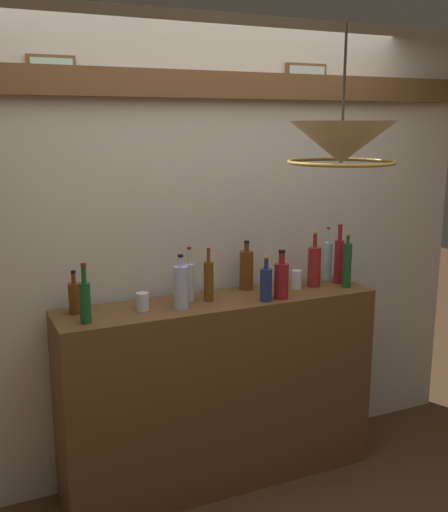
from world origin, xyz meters
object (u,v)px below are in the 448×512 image
Objects in this scene: glass_tumbler_rocks at (296,279)px; liquor_bottle_rye at (190,281)px; liquor_bottle_rum at (327,260)px; liquor_bottle_port at (314,266)px; liquor_bottle_vermouth at (181,286)px; liquor_bottle_mezcal at (266,284)px; liquor_bottle_tequila at (85,300)px; liquor_bottle_bourbon at (74,297)px; liquor_bottle_whiskey at (281,279)px; liquor_bottle_gin at (339,260)px; liquor_bottle_amaro at (246,269)px; glass_tumbler_highball at (143,302)px; liquor_bottle_brandy at (209,281)px; pendant_lamp at (342,144)px; liquor_bottle_scotch at (347,265)px.

liquor_bottle_rye is at bearing 177.75° from glass_tumbler_rocks.
liquor_bottle_port reaches higher than liquor_bottle_rum.
liquor_bottle_mezcal is (0.45, -0.07, -0.02)m from liquor_bottle_vermouth.
liquor_bottle_rum is 0.30m from glass_tumbler_rocks.
liquor_bottle_bourbon is at bearing 96.34° from liquor_bottle_tequila.
liquor_bottle_rye is (-0.37, 0.17, 0.02)m from liquor_bottle_mezcal.
liquor_bottle_rye is at bearing -175.58° from liquor_bottle_rum.
liquor_bottle_rum is at bearing 4.42° from liquor_bottle_rye.
liquor_bottle_whiskey reaches higher than liquor_bottle_mezcal.
liquor_bottle_tequila is 0.17m from liquor_bottle_bourbon.
liquor_bottle_rye is (-0.93, 0.02, -0.03)m from liquor_bottle_gin.
liquor_bottle_rum is 1.10× the size of liquor_bottle_rye.
liquor_bottle_rum is 0.54m from liquor_bottle_amaro.
liquor_bottle_port is 0.33m from liquor_bottle_whiskey.
liquor_bottle_tequila is at bearing -165.56° from glass_tumbler_highball.
liquor_bottle_mezcal is at bearing -92.32° from liquor_bottle_amaro.
glass_tumbler_rocks is at bearing 2.04° from glass_tumbler_highball.
liquor_bottle_rye is at bearing 48.78° from liquor_bottle_vermouth.
liquor_bottle_brandy is at bearing -178.27° from liquor_bottle_gin.
pendant_lamp is (-0.03, -0.55, 0.73)m from liquor_bottle_whiskey.
liquor_bottle_vermouth is at bearing -11.40° from glass_tumbler_highball.
liquor_bottle_rum is 1.16m from pendant_lamp.
liquor_bottle_bourbon is 2.07× the size of glass_tumbler_rocks.
liquor_bottle_amaro is 0.98× the size of liquor_bottle_brandy.
liquor_bottle_whiskey is (-0.30, -0.14, -0.02)m from liquor_bottle_port.
pendant_lamp reaches higher than glass_tumbler_highball.
liquor_bottle_rum reaches higher than liquor_bottle_mezcal.
liquor_bottle_rum reaches higher than liquor_bottle_whiskey.
liquor_bottle_rum is 1.46× the size of liquor_bottle_bourbon.
liquor_bottle_tequila is 0.60m from liquor_bottle_rye.
liquor_bottle_amaro is at bearing 23.82° from liquor_bottle_brandy.
glass_tumbler_rocks is (0.55, 0.02, -0.06)m from liquor_bottle_brandy.
glass_tumbler_highball is (-0.19, 0.04, -0.07)m from liquor_bottle_vermouth.
liquor_bottle_rum reaches higher than liquor_bottle_scotch.
liquor_bottle_tequila reaches higher than liquor_bottle_vermouth.
glass_tumbler_rocks is (-0.28, 0.09, -0.08)m from liquor_bottle_scotch.
liquor_bottle_gin is 0.84m from liquor_bottle_brandy.
liquor_bottle_port is (0.38, -0.10, 0.01)m from liquor_bottle_amaro.
liquor_bottle_vermouth is at bearing 130.23° from pendant_lamp.
liquor_bottle_rye is 0.49m from liquor_bottle_whiskey.
liquor_bottle_rum is 0.92× the size of liquor_bottle_gin.
liquor_bottle_tequila is 0.90× the size of liquor_bottle_port.
liquor_bottle_amaro is 2.64× the size of glass_tumbler_rocks.
liquor_bottle_brandy is at bearing -177.85° from glass_tumbler_rocks.
pendant_lamp is (-0.50, -0.69, 0.70)m from liquor_bottle_gin.
liquor_bottle_scotch is 1.53m from liquor_bottle_bourbon.
liquor_bottle_brandy is 1.31× the size of liquor_bottle_bourbon.
liquor_bottle_tequila is at bearing -175.46° from liquor_bottle_vermouth.
pendant_lamp is (-0.48, -0.78, 0.72)m from liquor_bottle_rum.
liquor_bottle_tequila is 1.05m from liquor_bottle_whiskey.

